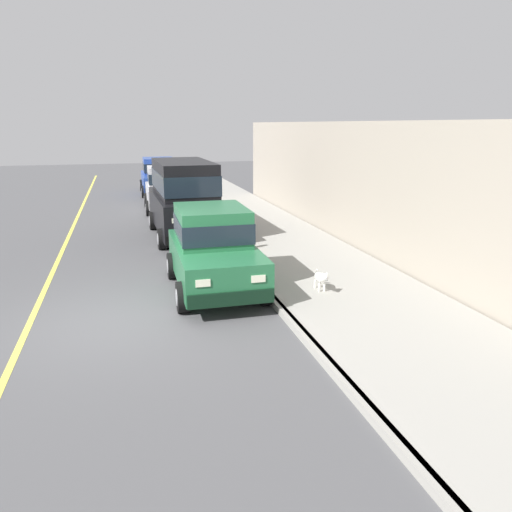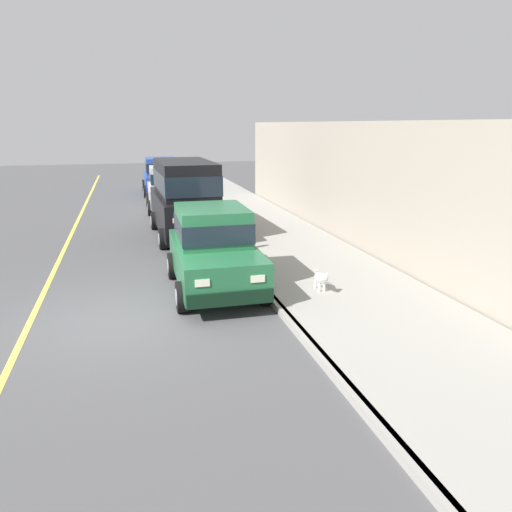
{
  "view_description": "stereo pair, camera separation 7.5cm",
  "coord_description": "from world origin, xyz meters",
  "px_view_note": "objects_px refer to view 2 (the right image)",
  "views": [
    {
      "loc": [
        0.32,
        -9.06,
        3.67
      ],
      "look_at": [
        3.04,
        0.9,
        0.85
      ],
      "focal_mm": 33.94,
      "sensor_mm": 36.0,
      "label": 1
    },
    {
      "loc": [
        0.39,
        -9.08,
        3.67
      ],
      "look_at": [
        3.04,
        0.9,
        0.85
      ],
      "focal_mm": 33.94,
      "sensor_mm": 36.0,
      "label": 2
    }
  ],
  "objects_px": {
    "car_blue_sedan": "(161,175)",
    "fire_hydrant": "(247,238)",
    "car_silver_hatchback": "(169,188)",
    "car_black_van": "(185,195)",
    "dog_white": "(321,278)",
    "car_green_hatchback": "(214,248)"
  },
  "relations": [
    {
      "from": "car_blue_sedan",
      "to": "dog_white",
      "type": "relative_size",
      "value": 6.12
    },
    {
      "from": "dog_white",
      "to": "car_silver_hatchback",
      "type": "bearing_deg",
      "value": 100.31
    },
    {
      "from": "car_green_hatchback",
      "to": "fire_hydrant",
      "type": "bearing_deg",
      "value": 62.76
    },
    {
      "from": "car_silver_hatchback",
      "to": "car_blue_sedan",
      "type": "relative_size",
      "value": 0.83
    },
    {
      "from": "car_silver_hatchback",
      "to": "fire_hydrant",
      "type": "height_order",
      "value": "car_silver_hatchback"
    },
    {
      "from": "car_silver_hatchback",
      "to": "fire_hydrant",
      "type": "distance_m",
      "value": 8.32
    },
    {
      "from": "fire_hydrant",
      "to": "dog_white",
      "type": "bearing_deg",
      "value": -80.27
    },
    {
      "from": "car_silver_hatchback",
      "to": "car_blue_sedan",
      "type": "height_order",
      "value": "car_blue_sedan"
    },
    {
      "from": "car_blue_sedan",
      "to": "car_black_van",
      "type": "bearing_deg",
      "value": -89.91
    },
    {
      "from": "car_blue_sedan",
      "to": "fire_hydrant",
      "type": "height_order",
      "value": "car_blue_sedan"
    },
    {
      "from": "dog_white",
      "to": "car_green_hatchback",
      "type": "bearing_deg",
      "value": 152.67
    },
    {
      "from": "car_green_hatchback",
      "to": "fire_hydrant",
      "type": "xyz_separation_m",
      "value": [
        1.48,
        2.87,
        -0.5
      ]
    },
    {
      "from": "car_green_hatchback",
      "to": "car_silver_hatchback",
      "type": "xyz_separation_m",
      "value": [
        -0.05,
        11.03,
        0.0
      ]
    },
    {
      "from": "car_black_van",
      "to": "fire_hydrant",
      "type": "distance_m",
      "value": 3.17
    },
    {
      "from": "car_green_hatchback",
      "to": "car_blue_sedan",
      "type": "height_order",
      "value": "car_blue_sedan"
    },
    {
      "from": "car_black_van",
      "to": "fire_hydrant",
      "type": "height_order",
      "value": "car_black_van"
    },
    {
      "from": "car_green_hatchback",
      "to": "fire_hydrant",
      "type": "distance_m",
      "value": 3.27
    },
    {
      "from": "fire_hydrant",
      "to": "car_green_hatchback",
      "type": "bearing_deg",
      "value": -117.24
    },
    {
      "from": "dog_white",
      "to": "car_black_van",
      "type": "bearing_deg",
      "value": 107.58
    },
    {
      "from": "car_green_hatchback",
      "to": "car_black_van",
      "type": "distance_m",
      "value": 5.57
    },
    {
      "from": "fire_hydrant",
      "to": "car_black_van",
      "type": "bearing_deg",
      "value": 118.06
    },
    {
      "from": "car_black_van",
      "to": "dog_white",
      "type": "height_order",
      "value": "car_black_van"
    }
  ]
}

